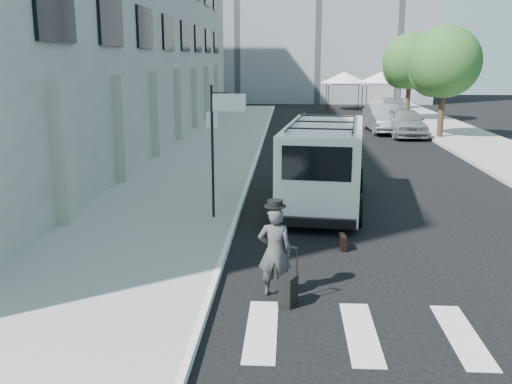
# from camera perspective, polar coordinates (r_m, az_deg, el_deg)

# --- Properties ---
(ground) EXTENTS (120.00, 120.00, 0.00)m
(ground) POSITION_cam_1_polar(r_m,az_deg,el_deg) (12.29, 5.96, -7.38)
(ground) COLOR black
(ground) RESTS_ON ground
(sidewalk_left) EXTENTS (4.50, 48.00, 0.15)m
(sidewalk_left) POSITION_cam_1_polar(r_m,az_deg,el_deg) (28.06, -4.18, 4.51)
(sidewalk_left) COLOR gray
(sidewalk_left) RESTS_ON ground
(sidewalk_right) EXTENTS (4.00, 56.00, 0.15)m
(sidewalk_right) POSITION_cam_1_polar(r_m,az_deg,el_deg) (33.19, 20.21, 5.08)
(sidewalk_right) COLOR gray
(sidewalk_right) RESTS_ON ground
(building_left) EXTENTS (10.00, 44.00, 12.00)m
(building_left) POSITION_cam_1_polar(r_m,az_deg,el_deg) (31.49, -17.59, 15.71)
(building_left) COLOR gray
(building_left) RESTS_ON ground
(sign_pole) EXTENTS (1.03, 0.07, 3.50)m
(sign_pole) POSITION_cam_1_polar(r_m,az_deg,el_deg) (14.89, -3.52, 6.81)
(sign_pole) COLOR black
(sign_pole) RESTS_ON sidewalk_left
(tree_near) EXTENTS (3.80, 3.83, 6.03)m
(tree_near) POSITION_cam_1_polar(r_m,az_deg,el_deg) (32.66, 18.11, 12.00)
(tree_near) COLOR black
(tree_near) RESTS_ON ground
(tree_far) EXTENTS (3.80, 3.83, 6.03)m
(tree_far) POSITION_cam_1_polar(r_m,az_deg,el_deg) (41.44, 14.97, 12.33)
(tree_far) COLOR black
(tree_far) RESTS_ON ground
(tent_left) EXTENTS (4.00, 4.00, 3.20)m
(tent_left) POSITION_cam_1_polar(r_m,az_deg,el_deg) (49.73, 8.83, 11.23)
(tent_left) COLOR black
(tent_left) RESTS_ON ground
(tent_right) EXTENTS (4.00, 4.00, 3.20)m
(tent_right) POSITION_cam_1_polar(r_m,az_deg,el_deg) (50.62, 12.45, 11.11)
(tent_right) COLOR black
(tent_right) RESTS_ON ground
(businessman) EXTENTS (0.64, 0.44, 1.71)m
(businessman) POSITION_cam_1_polar(r_m,az_deg,el_deg) (10.52, 1.89, -5.97)
(businessman) COLOR #3B3B3E
(businessman) RESTS_ON ground
(briefcase) EXTENTS (0.15, 0.45, 0.34)m
(briefcase) POSITION_cam_1_polar(r_m,az_deg,el_deg) (13.36, 8.66, -4.99)
(briefcase) COLOR black
(briefcase) RESTS_ON ground
(suitcase) EXTENTS (0.37, 0.44, 1.05)m
(suitcase) POSITION_cam_1_polar(r_m,az_deg,el_deg) (10.31, 3.24, -9.79)
(suitcase) COLOR black
(suitcase) RESTS_ON ground
(cargo_van) EXTENTS (2.89, 6.71, 2.44)m
(cargo_van) POSITION_cam_1_polar(r_m,az_deg,el_deg) (17.09, 6.84, 2.85)
(cargo_van) COLOR silver
(cargo_van) RESTS_ON ground
(parked_car_a) EXTENTS (1.99, 4.77, 1.61)m
(parked_car_a) POSITION_cam_1_polar(r_m,az_deg,el_deg) (33.37, 14.66, 6.77)
(parked_car_a) COLOR gray
(parked_car_a) RESTS_ON ground
(parked_car_b) EXTENTS (1.98, 5.07, 1.65)m
(parked_car_b) POSITION_cam_1_polar(r_m,az_deg,el_deg) (35.05, 12.63, 7.20)
(parked_car_b) COLOR slate
(parked_car_b) RESTS_ON ground
(parked_car_c) EXTENTS (2.64, 5.35, 1.50)m
(parked_car_c) POSITION_cam_1_polar(r_m,az_deg,el_deg) (41.86, 13.66, 7.97)
(parked_car_c) COLOR gray
(parked_car_c) RESTS_ON ground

